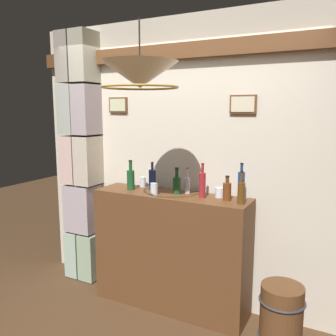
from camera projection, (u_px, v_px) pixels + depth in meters
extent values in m
cube|color=beige|center=(183.00, 163.00, 3.47)|extent=(3.27, 0.08, 2.73)
cube|color=brown|center=(181.00, 51.00, 3.24)|extent=(3.27, 0.10, 0.14)
cube|color=brown|center=(118.00, 105.00, 3.66)|extent=(0.22, 0.03, 0.15)
cube|color=#BEC296|center=(118.00, 105.00, 3.65)|extent=(0.19, 0.01, 0.12)
cube|color=brown|center=(243.00, 104.00, 3.06)|extent=(0.23, 0.03, 0.16)
cube|color=beige|center=(243.00, 104.00, 3.05)|extent=(0.20, 0.01, 0.13)
cube|color=#A2BBA9|center=(80.00, 251.00, 4.08)|extent=(0.17, 0.33, 0.51)
cube|color=#91AA8B|center=(94.00, 254.00, 3.99)|extent=(0.19, 0.33, 0.51)
cube|color=#AC9DA7|center=(85.00, 207.00, 3.95)|extent=(0.34, 0.33, 0.51)
cube|color=beige|center=(76.00, 159.00, 3.91)|extent=(0.18, 0.33, 0.51)
cube|color=#C0B39E|center=(90.00, 160.00, 3.82)|extent=(0.19, 0.33, 0.51)
cube|color=#9EA59A|center=(74.00, 110.00, 3.82)|extent=(0.19, 0.33, 0.51)
cube|color=#A4959A|center=(88.00, 110.00, 3.73)|extent=(0.20, 0.33, 0.51)
cube|color=gray|center=(72.00, 58.00, 3.73)|extent=(0.17, 0.33, 0.51)
cube|color=#A6A48D|center=(86.00, 57.00, 3.64)|extent=(0.19, 0.33, 0.51)
cube|color=brown|center=(170.00, 251.00, 3.36)|extent=(1.48, 0.39, 1.11)
cylinder|color=navy|center=(241.00, 186.00, 3.03)|extent=(0.06, 0.06, 0.24)
cylinder|color=navy|center=(242.00, 168.00, 3.00)|extent=(0.02, 0.02, 0.07)
cylinder|color=black|center=(242.00, 164.00, 3.00)|extent=(0.03, 0.03, 0.01)
cylinder|color=navy|center=(152.00, 180.00, 3.43)|extent=(0.07, 0.07, 0.20)
cylinder|color=navy|center=(152.00, 166.00, 3.41)|extent=(0.02, 0.02, 0.06)
cylinder|color=maroon|center=(152.00, 163.00, 3.40)|extent=(0.03, 0.03, 0.01)
cylinder|color=silver|center=(187.00, 186.00, 3.29)|extent=(0.05, 0.05, 0.15)
cylinder|color=silver|center=(187.00, 173.00, 3.27)|extent=(0.02, 0.02, 0.08)
cylinder|color=maroon|center=(187.00, 168.00, 3.26)|extent=(0.02, 0.02, 0.01)
cylinder|color=maroon|center=(202.00, 185.00, 3.13)|extent=(0.06, 0.06, 0.22)
cylinder|color=maroon|center=(203.00, 169.00, 3.10)|extent=(0.02, 0.02, 0.07)
cylinder|color=maroon|center=(203.00, 164.00, 3.10)|extent=(0.03, 0.03, 0.01)
cylinder|color=#583713|center=(241.00, 193.00, 2.92)|extent=(0.06, 0.06, 0.18)
cylinder|color=#583713|center=(242.00, 177.00, 2.89)|extent=(0.02, 0.02, 0.09)
cylinder|color=black|center=(242.00, 172.00, 2.89)|extent=(0.02, 0.02, 0.01)
cylinder|color=brown|center=(227.00, 192.00, 3.03)|extent=(0.07, 0.07, 0.15)
cylinder|color=brown|center=(227.00, 180.00, 3.02)|extent=(0.03, 0.03, 0.05)
cylinder|color=black|center=(227.00, 176.00, 3.01)|extent=(0.04, 0.04, 0.01)
cylinder|color=#1A4A25|center=(131.00, 180.00, 3.44)|extent=(0.07, 0.07, 0.19)
cylinder|color=#1A4A25|center=(131.00, 166.00, 3.41)|extent=(0.03, 0.03, 0.09)
cylinder|color=black|center=(130.00, 161.00, 3.41)|extent=(0.04, 0.04, 0.01)
cylinder|color=#184A22|center=(177.00, 186.00, 3.27)|extent=(0.07, 0.07, 0.15)
cylinder|color=#184A22|center=(177.00, 173.00, 3.25)|extent=(0.03, 0.03, 0.08)
cylinder|color=black|center=(177.00, 168.00, 3.25)|extent=(0.04, 0.04, 0.01)
cylinder|color=silver|center=(220.00, 192.00, 3.14)|extent=(0.08, 0.08, 0.09)
cylinder|color=silver|center=(154.00, 189.00, 3.24)|extent=(0.07, 0.07, 0.11)
cylinder|color=silver|center=(143.00, 182.00, 3.56)|extent=(0.06, 0.06, 0.10)
cone|color=#EFE5C6|center=(140.00, 75.00, 2.53)|extent=(0.55, 0.55, 0.19)
cylinder|color=black|center=(139.00, 40.00, 2.49)|extent=(0.01, 0.01, 0.29)
torus|color=#AD8433|center=(140.00, 87.00, 2.54)|extent=(0.56, 0.56, 0.02)
cylinder|color=brown|center=(281.00, 319.00, 2.75)|extent=(0.32, 0.32, 0.55)
torus|color=#333338|center=(282.00, 301.00, 2.72)|extent=(0.35, 0.35, 0.02)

